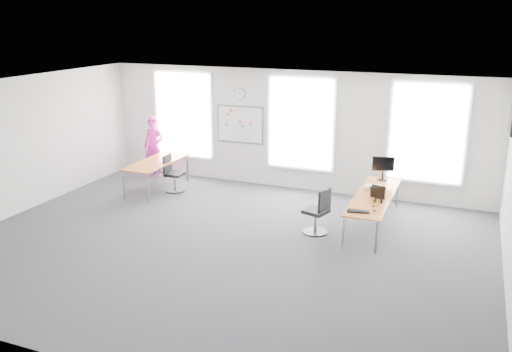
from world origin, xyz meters
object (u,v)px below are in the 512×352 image
at_px(desk_left, 157,164).
at_px(headphones, 378,200).
at_px(keyboard, 358,211).
at_px(monitor, 383,166).
at_px(person, 154,147).
at_px(desk_right, 374,198).
at_px(chair_right, 318,214).
at_px(chair_left, 173,175).

height_order(desk_left, headphones, headphones).
bearing_deg(keyboard, monitor, 73.22).
distance_m(desk_left, headphones, 5.76).
distance_m(desk_left, person, 1.18).
bearing_deg(monitor, desk_left, 171.53).
bearing_deg(headphones, desk_right, 95.29).
height_order(chair_right, person, person).
bearing_deg(desk_right, desk_left, 175.06).
distance_m(chair_right, monitor, 2.27).
bearing_deg(keyboard, desk_right, 69.74).
distance_m(desk_right, chair_right, 1.27).
distance_m(chair_left, keyboard, 5.26).
bearing_deg(keyboard, chair_left, 147.49).
xyz_separation_m(person, keyboard, (6.12, -2.51, -0.14)).
bearing_deg(person, desk_right, -11.71).
height_order(desk_left, monitor, monitor).
bearing_deg(chair_right, monitor, 171.79).
bearing_deg(person, headphones, -14.84).
distance_m(keyboard, monitor, 2.28).
height_order(chair_right, keyboard, chair_right).
xyz_separation_m(desk_right, chair_right, (-0.96, -0.80, -0.21)).
distance_m(headphones, monitor, 1.62).
relative_size(desk_left, keyboard, 4.74).
bearing_deg(monitor, chair_left, 171.74).
distance_m(desk_left, chair_right, 4.77).
bearing_deg(keyboard, headphones, 54.50).
xyz_separation_m(desk_right, monitor, (-0.03, 1.18, 0.37)).
xyz_separation_m(chair_left, keyboard, (5.01, -1.59, 0.28)).
xyz_separation_m(desk_left, monitor, (5.52, 0.70, 0.33)).
bearing_deg(monitor, person, 161.92).
distance_m(desk_right, keyboard, 1.09).
relative_size(desk_left, headphones, 11.91).
relative_size(chair_left, headphones, 5.42).
height_order(desk_right, chair_right, chair_right).
height_order(chair_left, keyboard, chair_left).
bearing_deg(person, monitor, -1.08).
xyz_separation_m(chair_left, headphones, (5.26, -0.92, 0.32)).
bearing_deg(headphones, chair_right, -175.40).
xyz_separation_m(desk_right, chair_left, (-5.11, 0.51, -0.23)).
distance_m(keyboard, headphones, 0.72).
bearing_deg(chair_left, keyboard, -111.24).
xyz_separation_m(desk_left, headphones, (5.69, -0.89, 0.05)).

